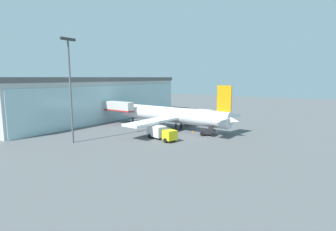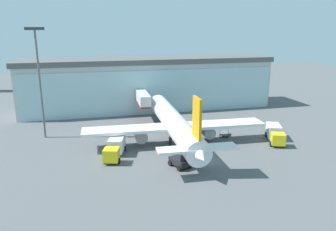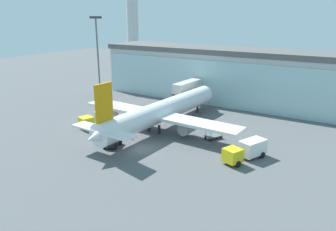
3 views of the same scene
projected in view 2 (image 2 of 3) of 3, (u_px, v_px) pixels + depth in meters
ground at (204, 160)px, 50.42m from camera, size 240.00×240.00×0.00m
terminal_building at (149, 83)px, 81.58m from camera, size 62.10×15.53×12.61m
jet_bridge at (141, 97)px, 73.36m from camera, size 3.59×14.76×6.12m
apron_light_mast at (39, 75)px, 57.72m from camera, size 3.20×0.40×19.79m
airplane at (174, 124)px, 57.46m from camera, size 31.94×35.19×10.88m
catering_truck at (115, 148)px, 51.40m from camera, size 4.49×7.62×2.65m
fuel_truck at (275, 133)px, 58.33m from camera, size 5.03×7.55×2.65m
baggage_cart at (224, 133)px, 61.57m from camera, size 2.79×3.22×1.50m
pushback_tug at (180, 161)px, 47.51m from camera, size 2.93×3.58×2.30m
safety_cone_nose at (177, 155)px, 51.73m from camera, size 0.36×0.36×0.55m
safety_cone_wingtip at (262, 137)px, 59.86m from camera, size 0.36×0.36×0.55m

